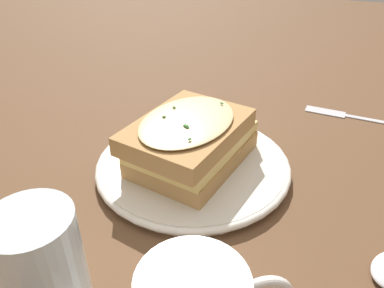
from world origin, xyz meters
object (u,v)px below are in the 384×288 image
(water_glass, at_px, (43,269))
(fork, at_px, (345,115))
(dinner_plate, at_px, (192,167))
(sandwich, at_px, (190,141))

(water_glass, relative_size, fork, 0.64)
(fork, bearing_deg, water_glass, 157.80)
(dinner_plate, height_order, fork, dinner_plate)
(water_glass, bearing_deg, fork, -27.47)
(fork, bearing_deg, sandwich, 145.54)
(sandwich, distance_m, fork, 0.31)
(water_glass, height_order, fork, water_glass)
(dinner_plate, relative_size, sandwich, 1.39)
(sandwich, bearing_deg, fork, -39.74)
(dinner_plate, xyz_separation_m, sandwich, (-0.00, 0.00, 0.04))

